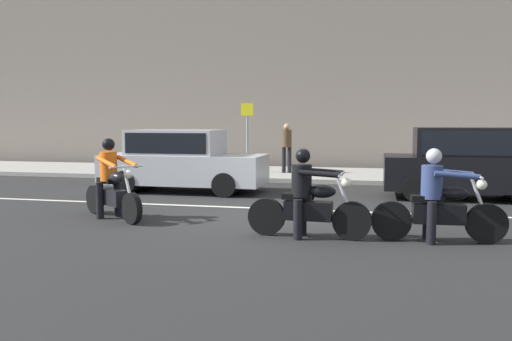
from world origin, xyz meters
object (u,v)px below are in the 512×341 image
motorcycle_with_rider_black_leather (308,201)px  street_sign_post (247,130)px  motorcycle_with_rider_orange_stripe (112,186)px  motorcycle_with_rider_denim_blue (438,204)px  parked_sedan_silver (181,160)px  pedestrian_bystander (287,144)px  parked_hatchback_black (465,162)px

motorcycle_with_rider_black_leather → street_sign_post: 10.16m
motorcycle_with_rider_orange_stripe → motorcycle_with_rider_denim_blue: (6.18, -0.73, -0.03)m
parked_sedan_silver → pedestrian_bystander: size_ratio=2.59×
parked_sedan_silver → motorcycle_with_rider_denim_blue: bearing=-37.8°
motorcycle_with_rider_orange_stripe → street_sign_post: street_sign_post is taller
parked_hatchback_black → street_sign_post: street_sign_post is taller
motorcycle_with_rider_black_leather → parked_sedan_silver: size_ratio=0.47×
motorcycle_with_rider_denim_blue → pedestrian_bystander: 10.24m
motorcycle_with_rider_orange_stripe → pedestrian_bystander: bearing=76.2°
motorcycle_with_rider_denim_blue → pedestrian_bystander: bearing=113.4°
motorcycle_with_rider_black_leather → motorcycle_with_rider_denim_blue: 2.11m
motorcycle_with_rider_denim_blue → parked_sedan_silver: parked_sedan_silver is taller
motorcycle_with_rider_orange_stripe → parked_hatchback_black: (7.38, 4.41, 0.27)m
parked_hatchback_black → pedestrian_bystander: size_ratio=2.29×
motorcycle_with_rider_denim_blue → parked_hatchback_black: 5.29m
parked_hatchback_black → pedestrian_bystander: 6.75m
motorcycle_with_rider_denim_blue → motorcycle_with_rider_black_leather: bearing=-176.0°
motorcycle_with_rider_orange_stripe → street_sign_post: 8.74m
motorcycle_with_rider_orange_stripe → motorcycle_with_rider_denim_blue: size_ratio=0.86×
parked_hatchback_black → street_sign_post: (-6.68, 4.24, 0.71)m
pedestrian_bystander → parked_sedan_silver: bearing=-116.1°
motorcycle_with_rider_orange_stripe → parked_hatchback_black: size_ratio=0.47×
street_sign_post → pedestrian_bystander: street_sign_post is taller
parked_sedan_silver → parked_hatchback_black: (7.47, 0.28, 0.05)m
motorcycle_with_rider_denim_blue → parked_hatchback_black: size_ratio=0.54×
motorcycle_with_rider_black_leather → pedestrian_bystander: size_ratio=1.22×
street_sign_post → pedestrian_bystander: (1.43, 0.00, -0.49)m
motorcycle_with_rider_orange_stripe → street_sign_post: (0.70, 8.65, 0.98)m
motorcycle_with_rider_black_leather → motorcycle_with_rider_orange_stripe: bearing=167.9°
motorcycle_with_rider_black_leather → parked_sedan_silver: bearing=129.7°
parked_hatchback_black → pedestrian_bystander: (-5.25, 4.24, 0.22)m
pedestrian_bystander → motorcycle_with_rider_denim_blue: bearing=-66.6°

